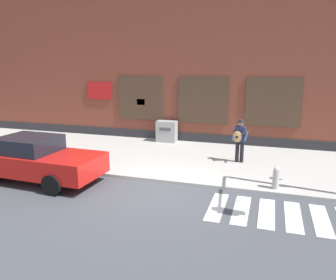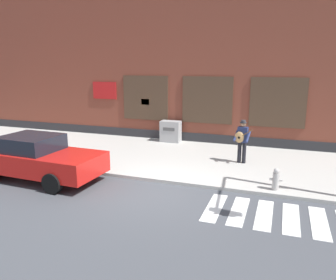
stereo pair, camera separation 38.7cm
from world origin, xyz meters
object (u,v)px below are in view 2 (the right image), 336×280
fire_hydrant (276,179)px  busker (242,139)px  utility_box (171,131)px  red_car (37,158)px

fire_hydrant → busker: bearing=118.5°
busker → utility_box: bearing=146.6°
fire_hydrant → utility_box: bearing=135.8°
busker → utility_box: busker is taller
red_car → utility_box: size_ratio=4.45×
utility_box → fire_hydrant: utility_box is taller
utility_box → busker: bearing=-33.4°
fire_hydrant → red_car: bearing=-170.0°
red_car → busker: 7.56m
busker → utility_box: 4.57m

